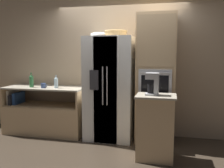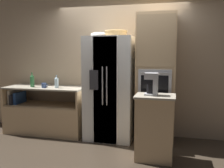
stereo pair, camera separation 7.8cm
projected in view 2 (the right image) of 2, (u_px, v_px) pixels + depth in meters
name	position (u px, v px, depth m)	size (l,w,h in m)	color
ground_plane	(116.00, 139.00, 4.65)	(20.00, 20.00, 0.00)	#382D23
wall_back	(121.00, 63.00, 4.89)	(12.00, 0.06, 2.80)	tan
counter_left	(46.00, 116.00, 5.02)	(1.59, 0.67, 0.93)	tan
refrigerator	(110.00, 88.00, 4.60)	(0.87, 0.74, 1.89)	silver
wall_oven	(156.00, 79.00, 4.43)	(0.67, 0.66, 2.27)	tan
island_counter	(155.00, 127.00, 3.73)	(0.59, 0.49, 0.98)	tan
wicker_basket	(116.00, 33.00, 4.46)	(0.40, 0.40, 0.11)	tan
fruit_bowl	(99.00, 34.00, 4.56)	(0.30, 0.30, 0.08)	white
bottle_tall	(32.00, 81.00, 4.90)	(0.08, 0.08, 0.29)	#33723F
bottle_short	(57.00, 82.00, 4.78)	(0.08, 0.08, 0.24)	silver
mug	(44.00, 85.00, 4.79)	(0.13, 0.09, 0.09)	#384C7A
coffee_maker	(153.00, 83.00, 3.66)	(0.19, 0.18, 0.33)	#B2B2B7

